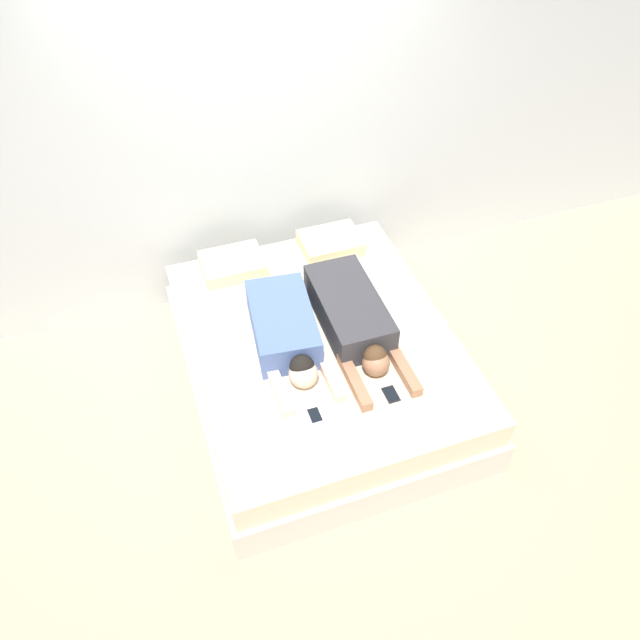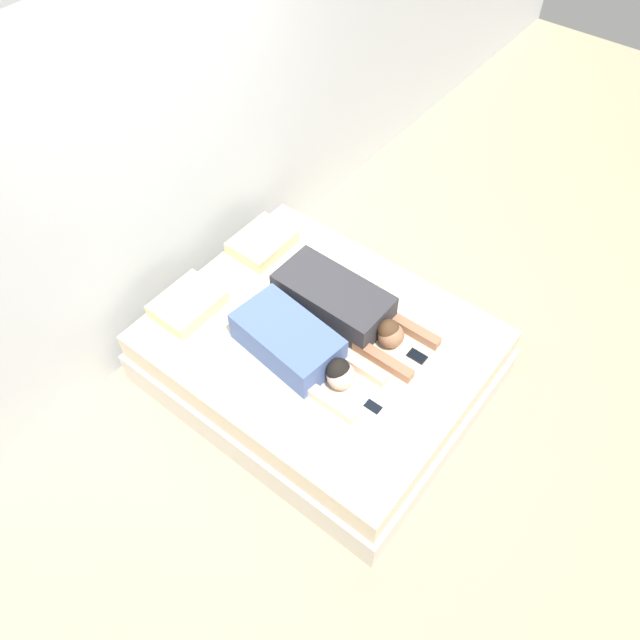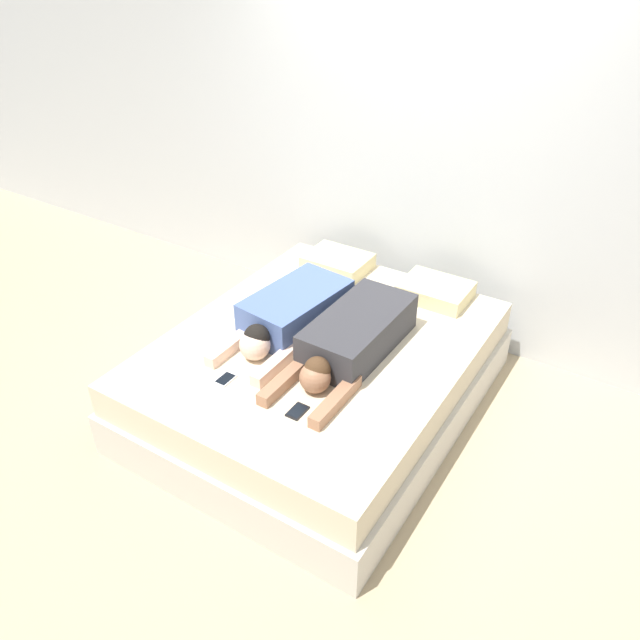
{
  "view_description": "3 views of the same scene",
  "coord_description": "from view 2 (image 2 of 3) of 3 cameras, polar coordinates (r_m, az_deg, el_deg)",
  "views": [
    {
      "loc": [
        -0.92,
        -2.63,
        3.47
      ],
      "look_at": [
        0.0,
        0.0,
        0.64
      ],
      "focal_mm": 35.0,
      "sensor_mm": 36.0,
      "label": 1
    },
    {
      "loc": [
        -1.97,
        -1.54,
        3.72
      ],
      "look_at": [
        0.0,
        0.0,
        0.64
      ],
      "focal_mm": 35.0,
      "sensor_mm": 36.0,
      "label": 2
    },
    {
      "loc": [
        1.63,
        -2.58,
        2.64
      ],
      "look_at": [
        0.0,
        0.0,
        0.64
      ],
      "focal_mm": 35.0,
      "sensor_mm": 36.0,
      "label": 3
    }
  ],
  "objects": [
    {
      "name": "pillow_head_left",
      "position": [
        4.27,
        -12.0,
        1.44
      ],
      "size": [
        0.44,
        0.34,
        0.1
      ],
      "color": "beige",
      "rests_on": "bed"
    },
    {
      "name": "person_right",
      "position": [
        4.11,
        2.0,
        1.47
      ],
      "size": [
        0.39,
        1.12,
        0.23
      ],
      "color": "#333338",
      "rests_on": "bed"
    },
    {
      "name": "pillow_head_right",
      "position": [
        4.61,
        -5.29,
        7.08
      ],
      "size": [
        0.44,
        0.34,
        0.1
      ],
      "color": "beige",
      "rests_on": "bed"
    },
    {
      "name": "cell_phone_left",
      "position": [
        3.78,
        4.87,
        -7.93
      ],
      "size": [
        0.08,
        0.12,
        0.01
      ],
      "color": "silver",
      "rests_on": "bed"
    },
    {
      "name": "ground_plane",
      "position": [
        4.48,
        0.0,
        -5.17
      ],
      "size": [
        12.0,
        12.0,
        0.0
      ],
      "primitive_type": "plane",
      "color": "tan"
    },
    {
      "name": "cell_phone_right",
      "position": [
        4.02,
        8.87,
        -3.29
      ],
      "size": [
        0.08,
        0.12,
        0.01
      ],
      "color": "black",
      "rests_on": "bed"
    },
    {
      "name": "bed",
      "position": [
        4.28,
        0.0,
        -3.37
      ],
      "size": [
        1.74,
        2.13,
        0.49
      ],
      "color": "beige",
      "rests_on": "ground_plane"
    },
    {
      "name": "person_left",
      "position": [
        3.9,
        -2.12,
        -2.37
      ],
      "size": [
        0.46,
        1.0,
        0.23
      ],
      "color": "#4C66A5",
      "rests_on": "bed"
    },
    {
      "name": "wall_back",
      "position": [
        4.16,
        -13.67,
        13.87
      ],
      "size": [
        12.0,
        0.06,
        2.6
      ],
      "color": "silver",
      "rests_on": "ground_plane"
    }
  ]
}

